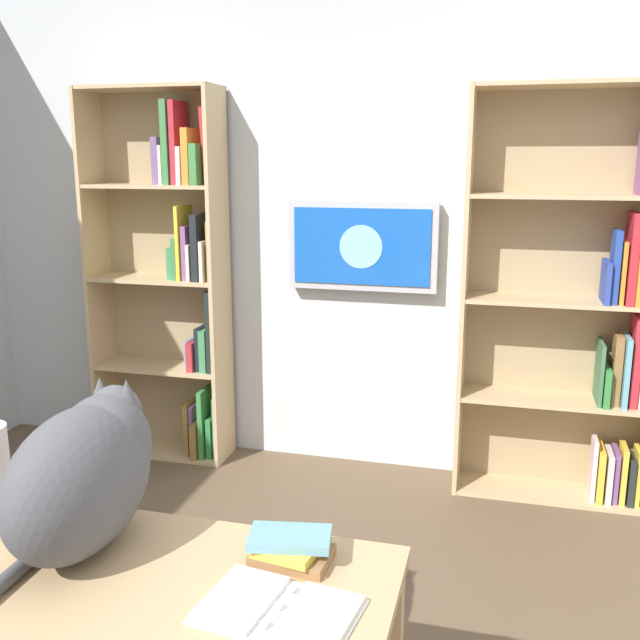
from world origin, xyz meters
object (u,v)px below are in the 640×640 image
(bookshelf_right, at_px, (175,277))
(wall_mounted_tv, at_px, (362,246))
(desk, at_px, (114,626))
(cat, at_px, (88,469))
(bookshelf_left, at_px, (585,307))
(open_binder, at_px, (278,609))
(desk_book_stack, at_px, (291,548))

(bookshelf_right, relative_size, wall_mounted_tv, 2.60)
(desk, height_order, cat, cat)
(bookshelf_left, xyz_separation_m, open_binder, (0.81, 2.32, -0.23))
(wall_mounted_tv, xyz_separation_m, open_binder, (-0.31, 2.41, -0.48))
(bookshelf_right, relative_size, open_binder, 5.78)
(cat, bearing_deg, desk, 134.56)
(bookshelf_right, distance_m, cat, 2.32)
(cat, xyz_separation_m, desk_book_stack, (-0.51, -0.04, -0.16))
(open_binder, relative_size, desk_book_stack, 1.70)
(wall_mounted_tv, bearing_deg, desk_book_stack, 97.24)
(bookshelf_left, height_order, bookshelf_right, bookshelf_right)
(bookshelf_right, xyz_separation_m, desk, (-0.94, 2.29, -0.43))
(bookshelf_left, xyz_separation_m, wall_mounted_tv, (1.12, -0.08, 0.25))
(desk, height_order, open_binder, open_binder)
(cat, height_order, desk_book_stack, cat)
(bookshelf_left, distance_m, open_binder, 2.47)
(desk, bearing_deg, open_binder, 175.72)
(bookshelf_right, bearing_deg, wall_mounted_tv, -175.45)
(bookshelf_right, xyz_separation_m, open_binder, (-1.36, 2.32, -0.29))
(bookshelf_right, distance_m, desk, 2.51)
(wall_mounted_tv, relative_size, desk, 0.61)
(bookshelf_left, bearing_deg, desk, 61.87)
(wall_mounted_tv, relative_size, open_binder, 2.23)
(bookshelf_left, distance_m, wall_mounted_tv, 1.15)
(desk, bearing_deg, desk_book_stack, -156.69)
(open_binder, xyz_separation_m, desk_book_stack, (0.03, -0.20, 0.03))
(bookshelf_right, relative_size, desk_book_stack, 9.84)
(desk, height_order, desk_book_stack, desk_book_stack)
(wall_mounted_tv, height_order, cat, wall_mounted_tv)
(bookshelf_right, height_order, desk_book_stack, bookshelf_right)
(bookshelf_left, relative_size, cat, 3.23)
(wall_mounted_tv, bearing_deg, cat, 84.27)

